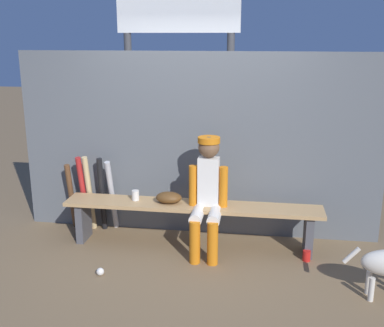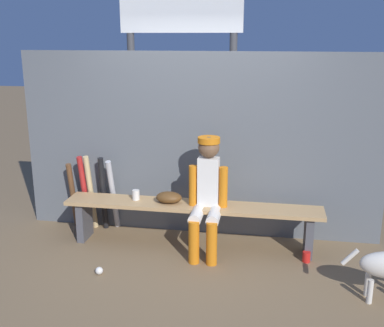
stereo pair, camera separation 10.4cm
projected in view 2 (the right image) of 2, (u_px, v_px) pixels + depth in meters
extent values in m
plane|color=brown|center=(192.00, 246.00, 5.13)|extent=(30.00, 30.00, 0.00)
cube|color=#595E63|center=(198.00, 146.00, 5.25)|extent=(4.08, 0.03, 2.07)
cube|color=tan|center=(192.00, 206.00, 5.00)|extent=(2.76, 0.36, 0.04)
cube|color=#4C4C51|center=(84.00, 220.00, 5.27)|extent=(0.08, 0.29, 0.45)
cube|color=#4C4C51|center=(309.00, 235.00, 4.87)|extent=(0.08, 0.29, 0.45)
cube|color=silver|center=(208.00, 182.00, 4.90)|extent=(0.22, 0.13, 0.52)
sphere|color=brown|center=(209.00, 147.00, 4.80)|extent=(0.22, 0.22, 0.22)
cylinder|color=orange|center=(209.00, 140.00, 4.78)|extent=(0.23, 0.23, 0.06)
cylinder|color=silver|center=(197.00, 215.00, 4.81)|extent=(0.13, 0.38, 0.13)
cylinder|color=orange|center=(194.00, 242.00, 4.69)|extent=(0.11, 0.11, 0.45)
cylinder|color=orange|center=(193.00, 186.00, 4.92)|extent=(0.09, 0.09, 0.44)
cylinder|color=silver|center=(214.00, 216.00, 4.78)|extent=(0.13, 0.38, 0.13)
cylinder|color=orange|center=(212.00, 244.00, 4.66)|extent=(0.11, 0.11, 0.45)
cylinder|color=orange|center=(223.00, 188.00, 4.87)|extent=(0.09, 0.09, 0.44)
ellipsoid|color=#593819|center=(169.00, 197.00, 5.02)|extent=(0.28, 0.20, 0.12)
cylinder|color=#B7B7BC|center=(113.00, 195.00, 5.45)|extent=(0.07, 0.28, 0.87)
cylinder|color=black|center=(103.00, 194.00, 5.46)|extent=(0.07, 0.14, 0.89)
cylinder|color=tan|center=(91.00, 193.00, 5.45)|extent=(0.09, 0.21, 0.92)
cylinder|color=#B22323|center=(85.00, 193.00, 5.46)|extent=(0.09, 0.22, 0.91)
cylinder|color=brown|center=(73.00, 195.00, 5.53)|extent=(0.07, 0.19, 0.81)
sphere|color=white|center=(99.00, 271.00, 4.51)|extent=(0.07, 0.07, 0.07)
cylinder|color=red|center=(306.00, 257.00, 4.75)|extent=(0.08, 0.08, 0.11)
cylinder|color=silver|center=(136.00, 195.00, 5.12)|extent=(0.08, 0.08, 0.11)
cylinder|color=#3F3F42|center=(133.00, 117.00, 6.50)|extent=(0.10, 0.10, 2.26)
cylinder|color=#3F3F42|center=(232.00, 120.00, 6.27)|extent=(0.10, 0.10, 2.26)
cylinder|color=beige|center=(350.00, 257.00, 4.02)|extent=(0.15, 0.04, 0.16)
cylinder|color=beige|center=(367.00, 284.00, 4.12)|extent=(0.05, 0.05, 0.22)
cylinder|color=beige|center=(370.00, 291.00, 4.01)|extent=(0.05, 0.05, 0.22)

